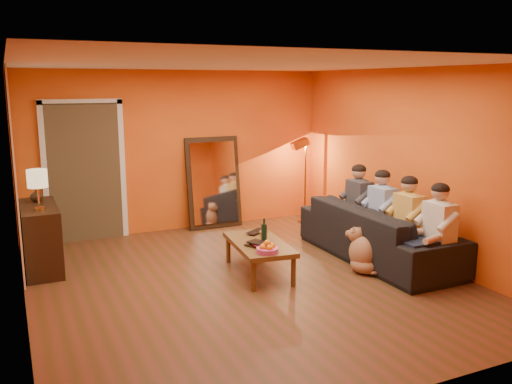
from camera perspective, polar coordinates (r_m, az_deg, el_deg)
name	(u,v)px	position (r m, az deg, el deg)	size (l,w,h in m)	color
room_shell	(235,173)	(6.72, -2.25, 2.06)	(5.00, 5.50, 2.60)	brown
white_accent	(14,170)	(7.58, -24.12, 2.14)	(0.02, 1.90, 2.58)	white
doorway_recess	(84,172)	(8.75, -17.68, 2.04)	(1.06, 0.30, 2.10)	#3F2D19
door_jamb_left	(45,176)	(8.58, -21.35, 1.63)	(0.08, 0.06, 2.20)	white
door_jamb_right	(123,170)	(8.72, -13.87, 2.22)	(0.08, 0.06, 2.20)	white
door_header	(80,102)	(8.54, -18.01, 9.03)	(1.22, 0.06, 0.08)	white
mirror_frame	(214,182)	(9.08, -4.50, 1.02)	(0.92, 0.06, 1.52)	black
mirror_glass	(214,183)	(9.05, -4.41, 0.97)	(0.78, 0.02, 1.36)	white
sideboard	(41,237)	(7.57, -21.71, -4.47)	(0.44, 1.18, 0.85)	black
table_lamp	(38,190)	(7.13, -21.96, 0.19)	(0.24, 0.24, 0.51)	beige
sofa	(378,232)	(7.65, 12.73, -4.16)	(1.00, 2.56, 0.75)	black
coffee_table	(259,258)	(6.93, 0.29, -6.94)	(0.62, 1.22, 0.42)	brown
floor_lamp	(305,181)	(9.40, 5.21, 1.11)	(0.30, 0.24, 1.44)	#C87F3A
dog	(362,250)	(7.10, 11.12, -5.97)	(0.32, 0.50, 0.59)	#A16D48
person_far_left	(439,233)	(6.94, 18.68, -4.06)	(0.70, 0.44, 1.22)	beige
person_mid_left	(408,222)	(7.34, 15.75, -3.08)	(0.70, 0.44, 1.22)	gold
person_mid_right	(382,213)	(7.75, 13.12, -2.19)	(0.70, 0.44, 1.22)	#88A2D2
person_far_right	(359,205)	(8.18, 10.76, -1.38)	(0.70, 0.44, 1.22)	#36353B
fruit_bowl	(267,246)	(6.41, 1.20, -5.74)	(0.26, 0.26, 0.16)	#C1448D
wine_bottle	(264,231)	(6.80, 0.86, -4.08)	(0.07, 0.07, 0.31)	black
tumbler	(263,235)	(7.00, 0.77, -4.52)	(0.10, 0.10, 0.10)	#B27F3F
laptop	(260,232)	(7.24, 0.41, -4.28)	(0.36, 0.23, 0.03)	black
book_lower	(252,247)	(6.61, -0.38, -5.81)	(0.20, 0.27, 0.02)	black
book_mid	(253,245)	(6.62, -0.34, -5.59)	(0.17, 0.24, 0.02)	red
book_upper	(253,244)	(6.59, -0.35, -5.49)	(0.17, 0.23, 0.02)	black
vase	(37,195)	(7.70, -22.10, -0.31)	(0.17, 0.17, 0.18)	black
flowers	(35,177)	(7.66, -22.23, 1.46)	(0.17, 0.17, 0.42)	red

